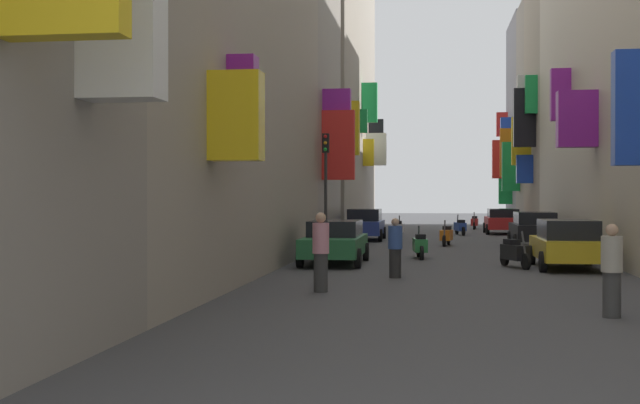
% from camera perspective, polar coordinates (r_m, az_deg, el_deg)
% --- Properties ---
extents(ground_plane, '(140.00, 140.00, 0.00)m').
position_cam_1_polar(ground_plane, '(34.08, 8.60, -3.24)').
color(ground_plane, '#424244').
extents(building_left_mid_b, '(7.34, 8.08, 15.25)m').
position_cam_1_polar(building_left_mid_b, '(37.58, -3.82, 8.73)').
color(building_left_mid_b, gray).
rests_on(building_left_mid_b, ground).
extents(building_left_far, '(7.37, 21.82, 19.00)m').
position_cam_1_polar(building_left_far, '(54.13, -0.22, 8.20)').
color(building_left_far, '#9E9384').
rests_on(building_left_far, ground).
extents(building_right_mid_a, '(7.17, 7.68, 20.16)m').
position_cam_1_polar(building_right_mid_a, '(48.99, 17.92, 9.66)').
color(building_right_mid_a, '#9E9384').
rests_on(building_right_mid_a, ground).
extents(building_right_mid_b, '(7.12, 4.80, 14.43)m').
position_cam_1_polar(building_right_mid_b, '(54.75, 16.77, 5.68)').
color(building_right_mid_b, gray).
rests_on(building_right_mid_b, ground).
extents(building_right_mid_c, '(7.38, 7.74, 14.69)m').
position_cam_1_polar(building_right_mid_c, '(60.93, 15.85, 5.26)').
color(building_right_mid_c, gray).
rests_on(building_right_mid_c, ground).
extents(parked_car_black, '(1.95, 4.17, 1.49)m').
position_cam_1_polar(parked_car_black, '(36.31, 14.60, -1.79)').
color(parked_car_black, black).
rests_on(parked_car_black, ground).
extents(parked_car_blue, '(1.93, 4.25, 1.53)m').
position_cam_1_polar(parked_car_blue, '(40.61, 3.10, -1.52)').
color(parked_car_blue, navy).
rests_on(parked_car_blue, ground).
extents(parked_car_green, '(1.94, 4.46, 1.38)m').
position_cam_1_polar(parked_car_green, '(26.36, 1.04, -2.71)').
color(parked_car_green, '#236638').
rests_on(parked_car_green, ground).
extents(parked_car_red, '(2.02, 3.96, 1.44)m').
position_cam_1_polar(parked_car_red, '(48.24, 12.52, -1.26)').
color(parked_car_red, '#B21E1E').
rests_on(parked_car_red, ground).
extents(parked_car_yellow, '(1.91, 4.13, 1.46)m').
position_cam_1_polar(parked_car_yellow, '(25.67, 16.72, -2.74)').
color(parked_car_yellow, gold).
rests_on(parked_car_yellow, ground).
extents(scooter_white, '(0.46, 1.90, 1.13)m').
position_cam_1_polar(scooter_white, '(43.98, 5.47, -1.81)').
color(scooter_white, silver).
rests_on(scooter_white, ground).
extents(scooter_black, '(0.81, 1.86, 1.13)m').
position_cam_1_polar(scooter_black, '(25.65, 13.32, -3.41)').
color(scooter_black, black).
rests_on(scooter_black, ground).
extents(scooter_red, '(0.55, 1.96, 1.13)m').
position_cam_1_polar(scooter_red, '(54.65, 10.64, -1.38)').
color(scooter_red, red).
rests_on(scooter_red, ground).
extents(scooter_green, '(0.56, 1.97, 1.13)m').
position_cam_1_polar(scooter_green, '(28.83, 6.94, -2.98)').
color(scooter_green, '#287F3D').
rests_on(scooter_green, ground).
extents(scooter_blue, '(0.68, 1.97, 1.13)m').
position_cam_1_polar(scooter_blue, '(46.30, 9.67, -1.70)').
color(scooter_blue, '#2D4CAD').
rests_on(scooter_blue, ground).
extents(scooter_orange, '(0.60, 1.79, 1.13)m').
position_cam_1_polar(scooter_orange, '(36.36, 8.74, -2.28)').
color(scooter_orange, orange).
rests_on(scooter_orange, ground).
extents(pedestrian_crossing, '(0.52, 0.52, 1.80)m').
position_cam_1_polar(pedestrian_crossing, '(18.64, 0.06, -3.49)').
color(pedestrian_crossing, '#363636').
rests_on(pedestrian_crossing, ground).
extents(pedestrian_near_left, '(0.47, 0.47, 1.59)m').
position_cam_1_polar(pedestrian_near_left, '(21.92, 5.23, -3.21)').
color(pedestrian_near_left, '#262626').
rests_on(pedestrian_near_left, ground).
extents(pedestrian_near_right, '(0.54, 0.54, 1.68)m').
position_cam_1_polar(pedestrian_near_right, '(15.64, 19.54, -4.51)').
color(pedestrian_near_right, '#3D3D3D').
rests_on(pedestrian_near_right, ground).
extents(traffic_light_near_corner, '(0.26, 0.34, 4.61)m').
position_cam_1_polar(traffic_light_near_corner, '(32.17, 0.40, 2.10)').
color(traffic_light_near_corner, '#2D2D2D').
rests_on(traffic_light_near_corner, ground).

